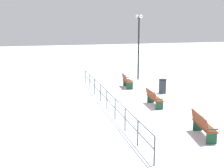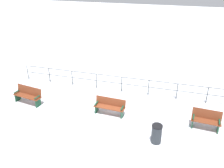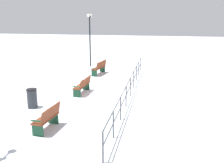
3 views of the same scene
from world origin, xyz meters
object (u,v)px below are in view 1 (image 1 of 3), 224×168
bench_second (154,98)px  lamppost_middle (139,34)px  bench_third (127,81)px  trash_bin (163,86)px  bench_nearest (203,125)px

bench_second → lamppost_middle: lamppost_middle is taller
bench_third → trash_bin: 2.74m
lamppost_middle → trash_bin: bearing=-89.9°
bench_nearest → lamppost_middle: 12.56m
lamppost_middle → trash_bin: (0.01, -4.74, -3.00)m
bench_nearest → trash_bin: bench_nearest is taller
bench_second → trash_bin: size_ratio=1.83×
bench_nearest → lamppost_middle: (1.43, 12.12, 2.95)m
lamppost_middle → bench_second: bearing=-102.4°
bench_third → bench_nearest: bearing=-83.7°
bench_second → bench_third: 4.77m
bench_second → lamppost_middle: bearing=80.6°
bench_nearest → bench_third: 9.53m
bench_second → lamppost_middle: size_ratio=0.34×
lamppost_middle → trash_bin: 5.61m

